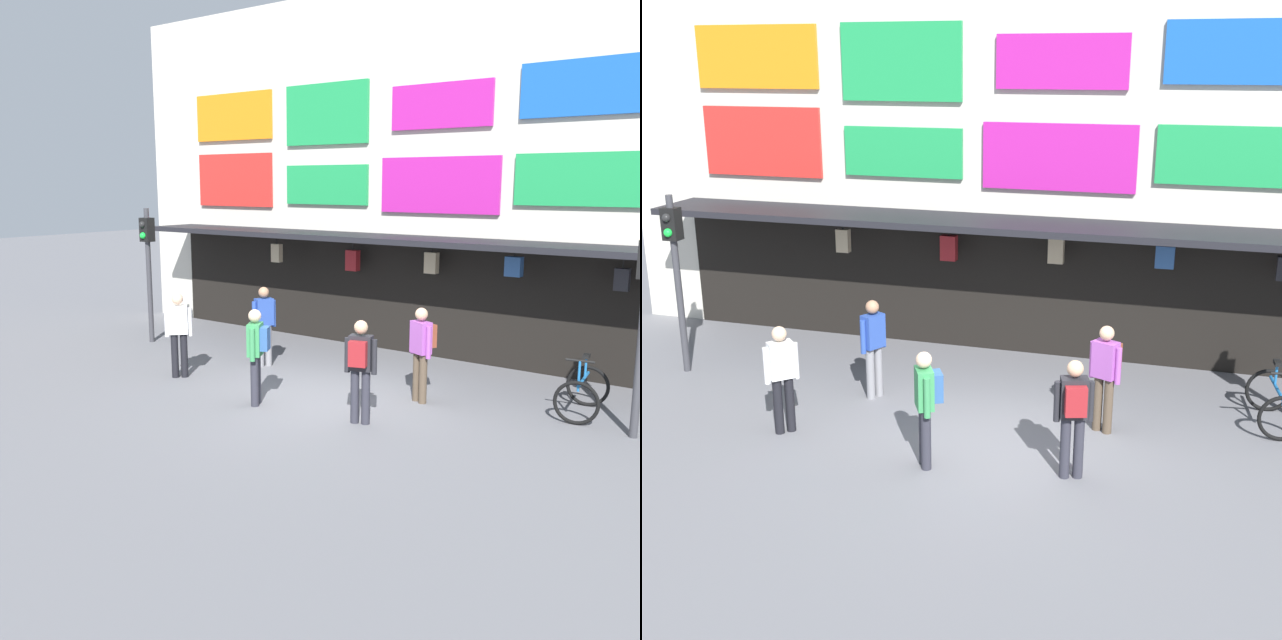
% 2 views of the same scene
% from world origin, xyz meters
% --- Properties ---
extents(ground_plane, '(80.00, 80.00, 0.00)m').
position_xyz_m(ground_plane, '(0.00, 0.00, 0.00)').
color(ground_plane, slate).
extents(shopfront, '(18.00, 2.60, 8.00)m').
position_xyz_m(shopfront, '(0.00, 4.57, 3.96)').
color(shopfront, beige).
rests_on(shopfront, ground).
extents(traffic_light_near, '(0.29, 0.33, 3.20)m').
position_xyz_m(traffic_light_near, '(-6.19, 1.22, 2.14)').
color(traffic_light_near, '#38383D').
rests_on(traffic_light_near, ground).
extents(bicycle_parked, '(0.87, 1.24, 1.05)m').
position_xyz_m(bicycle_parked, '(3.87, 1.82, 0.39)').
color(bicycle_parked, black).
rests_on(bicycle_parked, ground).
extents(pedestrian_in_blue, '(0.51, 0.43, 1.68)m').
position_xyz_m(pedestrian_in_blue, '(1.16, -0.74, 0.98)').
color(pedestrian_in_blue, '#2D2D38').
rests_on(pedestrian_in_blue, ground).
extents(pedestrian_in_yellow, '(0.49, 0.45, 1.68)m').
position_xyz_m(pedestrian_in_yellow, '(1.37, 0.88, 0.98)').
color(pedestrian_in_yellow, brown).
rests_on(pedestrian_in_yellow, ground).
extents(pedestrian_in_red, '(0.35, 0.49, 1.68)m').
position_xyz_m(pedestrian_in_red, '(-2.45, 1.10, 0.95)').
color(pedestrian_in_red, gray).
rests_on(pedestrian_in_red, ground).
extents(pedestrian_in_green, '(0.46, 0.48, 1.68)m').
position_xyz_m(pedestrian_in_green, '(-0.81, -0.97, 0.98)').
color(pedestrian_in_green, '#2D2D38').
rests_on(pedestrian_in_green, ground).
extents(pedestrian_in_black, '(0.41, 0.41, 1.68)m').
position_xyz_m(pedestrian_in_black, '(-3.22, -0.56, 0.95)').
color(pedestrian_in_black, black).
rests_on(pedestrian_in_black, ground).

